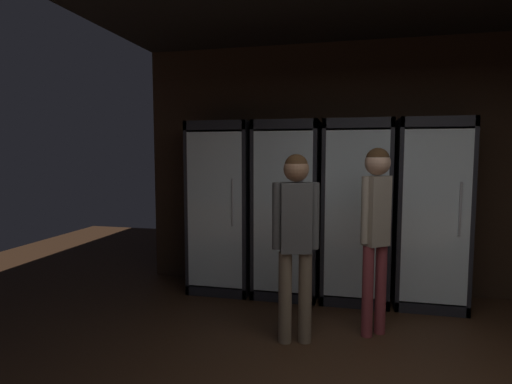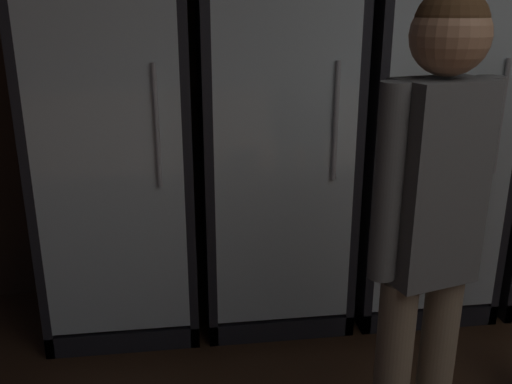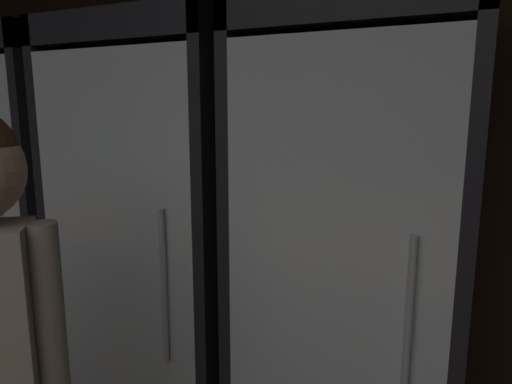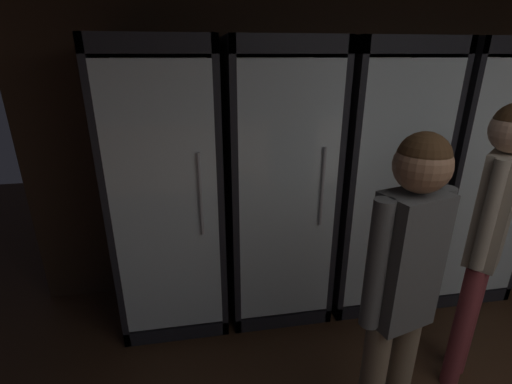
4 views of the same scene
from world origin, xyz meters
The scene contains 5 objects.
wall_back centered at (0.00, 3.03, 1.40)m, with size 6.00×0.06×2.80m, color black.
cooler_far_left centered at (-1.99, 2.71, 0.93)m, with size 0.69×0.65×1.91m.
cooler_left centered at (-1.25, 2.71, 0.93)m, with size 0.69×0.65×1.91m.
cooler_center centered at (-0.52, 2.71, 0.92)m, with size 0.69×0.65×1.91m.
shopper_far centered at (-1.00, 1.49, 0.95)m, with size 0.37×0.22×1.56m.
Camera 2 is at (-1.69, 0.11, 1.51)m, focal length 39.15 mm.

